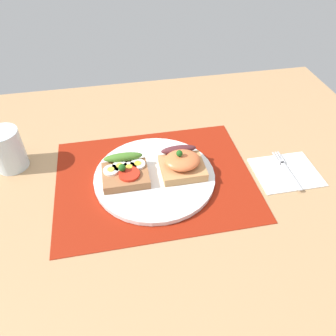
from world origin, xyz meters
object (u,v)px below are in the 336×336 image
object	(u,v)px
sandwich_egg_tomato	(125,173)
drinking_glass	(7,150)
fork	(286,169)
plate	(155,177)
napkin	(286,172)
sandwich_salmon	(182,163)

from	to	relation	value
sandwich_egg_tomato	drinking_glass	bearing A→B (deg)	157.56
fork	drinking_glass	bearing A→B (deg)	167.27
sandwich_egg_tomato	plate	bearing A→B (deg)	-3.24
napkin	drinking_glass	bearing A→B (deg)	166.85
sandwich_salmon	drinking_glass	bearing A→B (deg)	164.31
drinking_glass	fork	bearing A→B (deg)	-12.73
fork	napkin	bearing A→B (deg)	-106.75
sandwich_salmon	drinking_glass	world-z (taller)	drinking_glass
sandwich_egg_tomato	sandwich_salmon	size ratio (longest dim) A/B	0.99
plate	sandwich_egg_tomato	bearing A→B (deg)	176.76
sandwich_salmon	fork	distance (cm)	23.74
plate	napkin	size ratio (longest dim) A/B	1.88
sandwich_salmon	fork	xyz separation A→B (cm)	(23.36, -3.23, -2.72)
napkin	fork	distance (cm)	0.65
plate	fork	size ratio (longest dim) A/B	2.06
napkin	fork	bearing A→B (deg)	73.25
sandwich_salmon	napkin	xyz separation A→B (cm)	(23.23, -3.67, -3.18)
napkin	fork	xyz separation A→B (cm)	(0.13, 0.44, 0.46)
plate	sandwich_egg_tomato	size ratio (longest dim) A/B	2.72
plate	sandwich_salmon	distance (cm)	6.71
sandwich_salmon	drinking_glass	size ratio (longest dim) A/B	1.04
sandwich_salmon	sandwich_egg_tomato	bearing A→B (deg)	179.21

